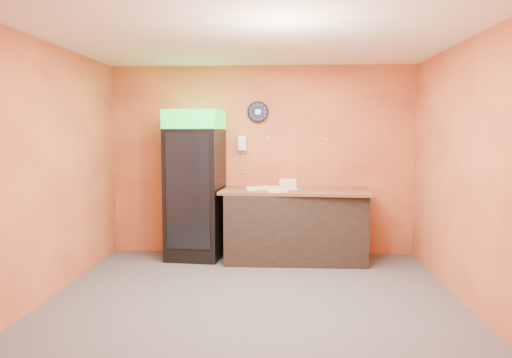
{
  "coord_description": "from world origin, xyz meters",
  "views": [
    {
      "loc": [
        0.3,
        -5.44,
        1.82
      ],
      "look_at": [
        -0.02,
        0.6,
        1.25
      ],
      "focal_mm": 35.0,
      "sensor_mm": 36.0,
      "label": 1
    }
  ],
  "objects": [
    {
      "name": "back_wall",
      "position": [
        0.0,
        2.0,
        1.4
      ],
      "size": [
        4.5,
        0.02,
        2.8
      ],
      "primitive_type": "cube",
      "color": "orange",
      "rests_on": "floor"
    },
    {
      "name": "kitchen_tool",
      "position": [
        0.56,
        1.58,
        1.04
      ],
      "size": [
        0.06,
        0.06,
        0.06
      ],
      "primitive_type": "cylinder",
      "color": "silver",
      "rests_on": "butcher_paper"
    },
    {
      "name": "sub_roll_stack",
      "position": [
        0.39,
        1.56,
        1.09
      ],
      "size": [
        0.25,
        0.11,
        0.15
      ],
      "rotation": [
        0.0,
        0.0,
        -0.1
      ],
      "color": "beige",
      "rests_on": "butcher_paper"
    },
    {
      "name": "wall_clock",
      "position": [
        -0.06,
        1.97,
        2.12
      ],
      "size": [
        0.31,
        0.06,
        0.31
      ],
      "color": "black",
      "rests_on": "back_wall"
    },
    {
      "name": "wrapped_sandwich_left",
      "position": [
        -0.05,
        1.48,
        1.04
      ],
      "size": [
        0.33,
        0.21,
        0.04
      ],
      "primitive_type": "cube",
      "rotation": [
        0.0,
        0.0,
        0.32
      ],
      "color": "silver",
      "rests_on": "butcher_paper"
    },
    {
      "name": "ceiling",
      "position": [
        0.0,
        0.0,
        2.8
      ],
      "size": [
        4.5,
        4.0,
        0.02
      ],
      "primitive_type": "cube",
      "color": "white",
      "rests_on": "back_wall"
    },
    {
      "name": "left_wall",
      "position": [
        -2.25,
        0.0,
        1.4
      ],
      "size": [
        0.02,
        4.0,
        2.8
      ],
      "primitive_type": "cube",
      "color": "orange",
      "rests_on": "floor"
    },
    {
      "name": "wrapped_sandwich_mid",
      "position": [
        0.24,
        1.25,
        1.03
      ],
      "size": [
        0.27,
        0.12,
        0.04
      ],
      "primitive_type": "cube",
      "rotation": [
        0.0,
        0.0,
        0.08
      ],
      "color": "silver",
      "rests_on": "butcher_paper"
    },
    {
      "name": "right_wall",
      "position": [
        2.25,
        0.0,
        1.4
      ],
      "size": [
        0.02,
        4.0,
        2.8
      ],
      "primitive_type": "cube",
      "color": "orange",
      "rests_on": "floor"
    },
    {
      "name": "floor",
      "position": [
        0.0,
        0.0,
        0.0
      ],
      "size": [
        4.5,
        4.5,
        0.0
      ],
      "primitive_type": "plane",
      "color": "#47474C",
      "rests_on": "ground"
    },
    {
      "name": "wrapped_sandwich_right",
      "position": [
        0.16,
        1.63,
        1.03
      ],
      "size": [
        0.28,
        0.11,
        0.04
      ],
      "primitive_type": "cube",
      "rotation": [
        0.0,
        0.0,
        -0.02
      ],
      "color": "silver",
      "rests_on": "butcher_paper"
    },
    {
      "name": "butcher_paper",
      "position": [
        0.49,
        1.57,
        0.99
      ],
      "size": [
        2.13,
        1.07,
        0.04
      ],
      "primitive_type": "cube",
      "rotation": [
        0.0,
        0.0,
        -0.07
      ],
      "color": "brown",
      "rests_on": "prep_counter"
    },
    {
      "name": "prep_counter",
      "position": [
        0.49,
        1.57,
        0.49
      ],
      "size": [
        1.95,
        0.87,
        0.97
      ],
      "primitive_type": "cube",
      "rotation": [
        0.0,
        0.0,
        -0.0
      ],
      "color": "black",
      "rests_on": "floor"
    },
    {
      "name": "wall_phone",
      "position": [
        -0.29,
        1.95,
        1.66
      ],
      "size": [
        0.12,
        0.1,
        0.22
      ],
      "color": "white",
      "rests_on": "back_wall"
    },
    {
      "name": "beverage_cooler",
      "position": [
        -0.94,
        1.6,
        1.04
      ],
      "size": [
        0.82,
        0.83,
        2.13
      ],
      "rotation": [
        0.0,
        0.0,
        -0.1
      ],
      "color": "black",
      "rests_on": "floor"
    }
  ]
}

